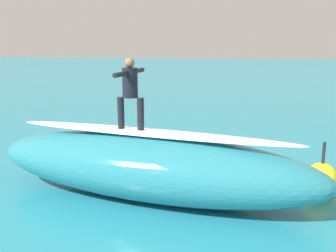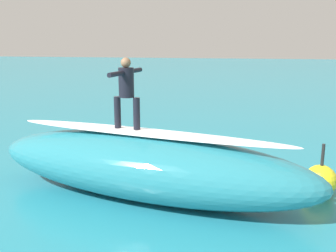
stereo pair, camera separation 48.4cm
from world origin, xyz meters
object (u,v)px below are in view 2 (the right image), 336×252
at_px(surfer_paddling, 196,142).
at_px(surfboard_riding, 127,130).
at_px(surfer_riding, 126,88).
at_px(surfboard_paddling, 196,148).
at_px(buoy_marker, 320,180).

bearing_deg(surfer_paddling, surfboard_riding, -20.23).
distance_m(surfboard_riding, surfer_riding, 0.98).
distance_m(surfboard_paddling, surfer_paddling, 0.20).
xyz_separation_m(surfboard_riding, surfer_riding, (0.00, 0.00, 0.98)).
height_order(surfboard_paddling, surfer_paddling, surfer_paddling).
height_order(surfboard_riding, surfer_paddling, surfboard_riding).
xyz_separation_m(surfer_riding, surfboard_paddling, (-1.21, -4.06, -2.52)).
bearing_deg(buoy_marker, surfer_riding, 9.10).
bearing_deg(surfboard_paddling, buoy_marker, 40.24).
height_order(surfboard_riding, surfboard_paddling, surfboard_riding).
bearing_deg(surfboard_riding, surfboard_paddling, -95.46).
relative_size(surfer_riding, buoy_marker, 1.28).
distance_m(surfer_riding, surfer_paddling, 4.94).
distance_m(surfboard_riding, surfboard_paddling, 4.50).
bearing_deg(surfboard_riding, buoy_marker, -159.80).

